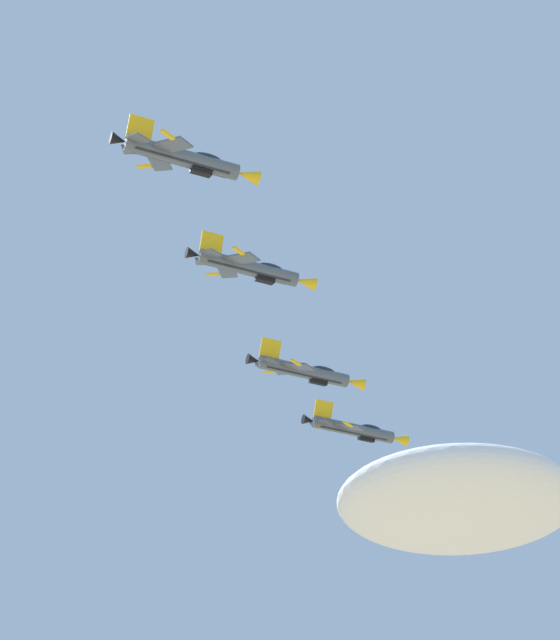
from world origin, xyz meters
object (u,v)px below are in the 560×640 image
fighter_jet_lead (355,430)px  fighter_jet_right_wing (251,268)px  fighter_jet_left_wing (306,372)px  fighter_jet_left_outer (185,158)px

fighter_jet_lead → fighter_jet_right_wing: bearing=-44.2°
fighter_jet_right_wing → fighter_jet_left_wing: bearing=136.4°
fighter_jet_lead → fighter_jet_left_wing: fighter_jet_lead is taller
fighter_jet_lead → fighter_jet_left_wing: bearing=-44.9°
fighter_jet_lead → fighter_jet_left_wing: 18.57m
fighter_jet_lead → fighter_jet_right_wing: fighter_jet_right_wing is taller
fighter_jet_right_wing → fighter_jet_left_outer: bearing=-41.0°
fighter_jet_lead → fighter_jet_left_outer: bearing=-43.1°
fighter_jet_lead → fighter_jet_left_wing: size_ratio=1.00×
fighter_jet_lead → fighter_jet_left_outer: size_ratio=1.00×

